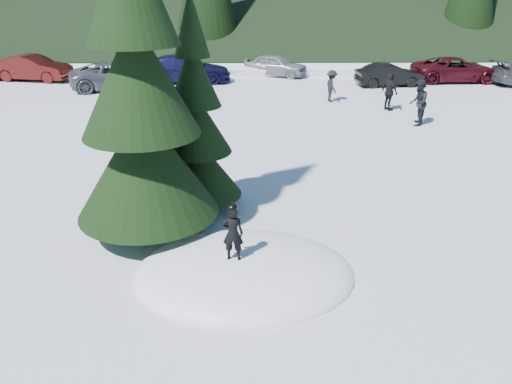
{
  "coord_description": "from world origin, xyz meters",
  "views": [
    {
      "loc": [
        0.12,
        -8.64,
        5.52
      ],
      "look_at": [
        0.25,
        1.67,
        1.1
      ],
      "focal_mm": 35.0,
      "sensor_mm": 36.0,
      "label": 1
    }
  ],
  "objects_px": {
    "spruce_tall": "(139,93)",
    "car_1": "(33,68)",
    "adult_1": "(390,92)",
    "car_6": "(456,70)",
    "car_2": "(118,75)",
    "car_5": "(390,75)",
    "child_skier": "(233,233)",
    "adult_0": "(418,103)",
    "adult_2": "(332,86)",
    "car_3": "(185,69)",
    "spruce_short": "(196,130)",
    "car_4": "(276,65)"
  },
  "relations": [
    {
      "from": "spruce_tall",
      "to": "car_1",
      "type": "height_order",
      "value": "spruce_tall"
    },
    {
      "from": "adult_1",
      "to": "car_6",
      "type": "height_order",
      "value": "adult_1"
    },
    {
      "from": "car_2",
      "to": "car_5",
      "type": "distance_m",
      "value": 14.89
    },
    {
      "from": "child_skier",
      "to": "car_1",
      "type": "relative_size",
      "value": 0.25
    },
    {
      "from": "car_5",
      "to": "spruce_tall",
      "type": "bearing_deg",
      "value": 143.08
    },
    {
      "from": "adult_0",
      "to": "spruce_tall",
      "type": "bearing_deg",
      "value": -21.98
    },
    {
      "from": "spruce_tall",
      "to": "adult_2",
      "type": "distance_m",
      "value": 15.21
    },
    {
      "from": "spruce_tall",
      "to": "child_skier",
      "type": "bearing_deg",
      "value": -44.96
    },
    {
      "from": "spruce_tall",
      "to": "child_skier",
      "type": "distance_m",
      "value": 3.62
    },
    {
      "from": "adult_2",
      "to": "spruce_tall",
      "type": "bearing_deg",
      "value": 145.38
    },
    {
      "from": "car_3",
      "to": "child_skier",
      "type": "bearing_deg",
      "value": -171.17
    },
    {
      "from": "car_1",
      "to": "car_2",
      "type": "xyz_separation_m",
      "value": [
        5.48,
        -2.32,
        -0.02
      ]
    },
    {
      "from": "spruce_tall",
      "to": "spruce_short",
      "type": "distance_m",
      "value": 2.11
    },
    {
      "from": "child_skier",
      "to": "spruce_tall",
      "type": "bearing_deg",
      "value": -39.8
    },
    {
      "from": "spruce_tall",
      "to": "adult_2",
      "type": "height_order",
      "value": "spruce_tall"
    },
    {
      "from": "adult_2",
      "to": "car_3",
      "type": "height_order",
      "value": "car_3"
    },
    {
      "from": "adult_1",
      "to": "adult_2",
      "type": "bearing_deg",
      "value": 28.0
    },
    {
      "from": "spruce_tall",
      "to": "car_2",
      "type": "xyz_separation_m",
      "value": [
        -4.8,
        16.92,
        -2.61
      ]
    },
    {
      "from": "adult_0",
      "to": "car_6",
      "type": "bearing_deg",
      "value": 173.44
    },
    {
      "from": "child_skier",
      "to": "car_1",
      "type": "distance_m",
      "value": 24.51
    },
    {
      "from": "child_skier",
      "to": "adult_0",
      "type": "distance_m",
      "value": 13.38
    },
    {
      "from": "spruce_short",
      "to": "car_5",
      "type": "relative_size",
      "value": 1.45
    },
    {
      "from": "car_4",
      "to": "adult_2",
      "type": "bearing_deg",
      "value": -137.67
    },
    {
      "from": "spruce_tall",
      "to": "adult_2",
      "type": "relative_size",
      "value": 5.7
    },
    {
      "from": "spruce_short",
      "to": "adult_1",
      "type": "relative_size",
      "value": 3.21
    },
    {
      "from": "adult_1",
      "to": "car_5",
      "type": "bearing_deg",
      "value": -39.21
    },
    {
      "from": "adult_2",
      "to": "car_2",
      "type": "xyz_separation_m",
      "value": [
        -11.07,
        3.3,
        -0.04
      ]
    },
    {
      "from": "spruce_short",
      "to": "car_6",
      "type": "relative_size",
      "value": 1.09
    },
    {
      "from": "adult_1",
      "to": "car_3",
      "type": "relative_size",
      "value": 0.32
    },
    {
      "from": "car_5",
      "to": "car_6",
      "type": "bearing_deg",
      "value": -79.76
    },
    {
      "from": "child_skier",
      "to": "adult_0",
      "type": "bearing_deg",
      "value": -117.03
    },
    {
      "from": "car_5",
      "to": "spruce_short",
      "type": "bearing_deg",
      "value": 143.58
    },
    {
      "from": "car_1",
      "to": "adult_2",
      "type": "bearing_deg",
      "value": -97.61
    },
    {
      "from": "child_skier",
      "to": "car_4",
      "type": "distance_m",
      "value": 22.66
    },
    {
      "from": "car_3",
      "to": "car_5",
      "type": "xyz_separation_m",
      "value": [
        11.48,
        -1.32,
        -0.15
      ]
    },
    {
      "from": "spruce_short",
      "to": "spruce_tall",
      "type": "bearing_deg",
      "value": -125.54
    },
    {
      "from": "adult_2",
      "to": "car_4",
      "type": "bearing_deg",
      "value": 8.84
    },
    {
      "from": "car_6",
      "to": "adult_2",
      "type": "bearing_deg",
      "value": 120.82
    },
    {
      "from": "child_skier",
      "to": "car_4",
      "type": "xyz_separation_m",
      "value": [
        1.93,
        22.57,
        -0.38
      ]
    },
    {
      "from": "spruce_short",
      "to": "adult_0",
      "type": "xyz_separation_m",
      "value": [
        8.11,
        7.94,
        -1.18
      ]
    },
    {
      "from": "spruce_short",
      "to": "car_5",
      "type": "bearing_deg",
      "value": 60.4
    },
    {
      "from": "adult_0",
      "to": "car_1",
      "type": "relative_size",
      "value": 0.41
    },
    {
      "from": "car_6",
      "to": "child_skier",
      "type": "bearing_deg",
      "value": 147.78
    },
    {
      "from": "car_1",
      "to": "car_6",
      "type": "distance_m",
      "value": 24.54
    },
    {
      "from": "adult_2",
      "to": "car_4",
      "type": "height_order",
      "value": "adult_2"
    },
    {
      "from": "car_1",
      "to": "car_6",
      "type": "relative_size",
      "value": 0.9
    },
    {
      "from": "adult_0",
      "to": "car_2",
      "type": "bearing_deg",
      "value": -96.26
    },
    {
      "from": "spruce_tall",
      "to": "adult_1",
      "type": "relative_size",
      "value": 5.15
    },
    {
      "from": "car_2",
      "to": "car_4",
      "type": "relative_size",
      "value": 1.33
    },
    {
      "from": "car_1",
      "to": "child_skier",
      "type": "bearing_deg",
      "value": -138.85
    }
  ]
}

